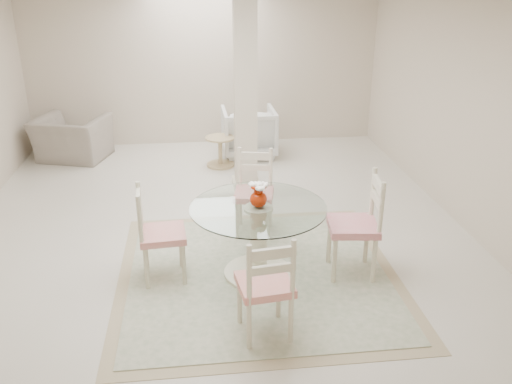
{
  "coord_description": "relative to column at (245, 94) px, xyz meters",
  "views": [
    {
      "loc": [
        -0.2,
        -5.94,
        2.96
      ],
      "look_at": [
        0.38,
        -0.95,
        0.85
      ],
      "focal_mm": 38.0,
      "sensor_mm": 36.0,
      "label": 1
    }
  ],
  "objects": [
    {
      "name": "side_table",
      "position": [
        -0.32,
        0.9,
        -1.13
      ],
      "size": [
        0.46,
        0.46,
        0.48
      ],
      "color": "tan",
      "rests_on": "ground"
    },
    {
      "name": "dining_chair_west",
      "position": [
        -1.14,
        -2.39,
        -0.77
      ],
      "size": [
        0.48,
        0.48,
        1.11
      ],
      "rotation": [
        0.0,
        0.0,
        1.66
      ],
      "color": "beige",
      "rests_on": "ground"
    },
    {
      "name": "area_rug",
      "position": [
        -0.12,
        -2.45,
        -1.34
      ],
      "size": [
        2.86,
        2.86,
        0.02
      ],
      "color": "tan",
      "rests_on": "ground"
    },
    {
      "name": "room_shell",
      "position": [
        -0.5,
        -1.3,
        0.51
      ],
      "size": [
        6.02,
        7.02,
        2.71
      ],
      "color": "beige",
      "rests_on": "ground"
    },
    {
      "name": "recliner_taupe",
      "position": [
        -2.7,
        1.51,
        -1.0
      ],
      "size": [
        1.3,
        1.21,
        0.7
      ],
      "primitive_type": "imported",
      "rotation": [
        0.0,
        0.0,
        2.85
      ],
      "color": "gray",
      "rests_on": "ground"
    },
    {
      "name": "armchair_white",
      "position": [
        0.19,
        1.39,
        -0.95
      ],
      "size": [
        0.87,
        0.9,
        0.8
      ],
      "primitive_type": "imported",
      "rotation": [
        0.0,
        0.0,
        3.16
      ],
      "color": "white",
      "rests_on": "ground"
    },
    {
      "name": "red_vase",
      "position": [
        -0.11,
        -2.45,
        -0.45
      ],
      "size": [
        0.2,
        0.19,
        0.26
      ],
      "color": "#AC2305",
      "rests_on": "dining_table"
    },
    {
      "name": "dining_chair_south",
      "position": [
        -0.17,
        -3.47,
        -0.77
      ],
      "size": [
        0.49,
        0.49,
        1.09
      ],
      "rotation": [
        0.0,
        0.0,
        3.27
      ],
      "color": "beige",
      "rests_on": "ground"
    },
    {
      "name": "column",
      "position": [
        0.0,
        0.0,
        0.0
      ],
      "size": [
        0.3,
        0.3,
        2.7
      ],
      "primitive_type": "cube",
      "color": "beige",
      "rests_on": "ground"
    },
    {
      "name": "dining_chair_north",
      "position": [
        -0.04,
        -1.43,
        -0.77
      ],
      "size": [
        0.52,
        0.52,
        1.11
      ],
      "rotation": [
        0.0,
        0.0,
        -0.2
      ],
      "color": "beige",
      "rests_on": "ground"
    },
    {
      "name": "dining_table",
      "position": [
        -0.12,
        -2.45,
        -0.95
      ],
      "size": [
        1.35,
        1.35,
        0.78
      ],
      "rotation": [
        0.0,
        0.0,
        -0.06
      ],
      "color": "beige",
      "rests_on": "ground"
    },
    {
      "name": "ground",
      "position": [
        -0.5,
        -1.3,
        -1.35
      ],
      "size": [
        7.0,
        7.0,
        0.0
      ],
      "primitive_type": "plane",
      "color": "silver",
      "rests_on": "ground"
    },
    {
      "name": "dining_chair_east",
      "position": [
        0.91,
        -2.52,
        -0.72
      ],
      "size": [
        0.53,
        0.53,
        1.2
      ],
      "rotation": [
        0.0,
        0.0,
        -1.68
      ],
      "color": "beige",
      "rests_on": "ground"
    }
  ]
}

